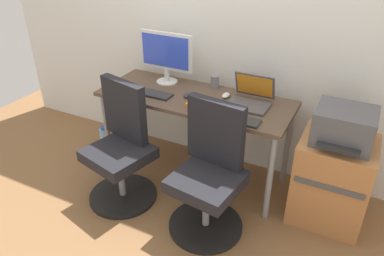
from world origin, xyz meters
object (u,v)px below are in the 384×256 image
office_chair_right (209,175)px  water_bottle_on_floor (106,142)px  office_chair_left (122,149)px  coffee_mug (121,86)px  side_cabinet (331,180)px  desktop_monitor (166,54)px  printer (344,126)px  open_laptop (250,97)px

office_chair_right → water_bottle_on_floor: 1.32m
office_chair_left → coffee_mug: bearing=121.2°
water_bottle_on_floor → side_cabinet: bearing=2.7°
water_bottle_on_floor → desktop_monitor: (0.53, 0.28, 0.85)m
office_chair_right → printer: 0.96m
printer → water_bottle_on_floor: printer is taller
office_chair_left → water_bottle_on_floor: size_ratio=3.03×
side_cabinet → printer: bearing=-90.0°
printer → coffee_mug: 1.70m
office_chair_left → desktop_monitor: desktop_monitor is taller
side_cabinet → printer: (0.00, -0.00, 0.45)m
office_chair_right → printer: office_chair_right is taller
office_chair_left → office_chair_right: 0.75m
coffee_mug → printer: bearing=5.1°
side_cabinet → open_laptop: open_laptop is taller
office_chair_left → office_chair_right: (0.75, 0.00, 0.00)m
printer → office_chair_right: bearing=-148.5°
open_laptop → office_chair_right: bearing=-96.9°
printer → water_bottle_on_floor: size_ratio=1.29×
office_chair_left → side_cabinet: 1.58m
printer → office_chair_left: bearing=-162.8°
printer → open_laptop: 0.70m
printer → open_laptop: size_ratio=1.29×
printer → open_laptop: (-0.69, 0.11, 0.02)m
office_chair_right → water_bottle_on_floor: (-1.24, 0.37, -0.28)m
coffee_mug → desktop_monitor: bearing=55.9°
office_chair_right → open_laptop: (0.07, 0.57, 0.37)m
office_chair_right → coffee_mug: size_ratio=10.22×
desktop_monitor → coffee_mug: (-0.23, -0.34, -0.20)m
side_cabinet → coffee_mug: (-1.70, -0.15, 0.46)m
printer → side_cabinet: bearing=90.0°
office_chair_right → desktop_monitor: size_ratio=1.96×
printer → water_bottle_on_floor: (-1.99, -0.09, -0.63)m
side_cabinet → printer: size_ratio=1.64×
water_bottle_on_floor → open_laptop: (1.31, 0.20, 0.65)m
office_chair_left → coffee_mug: office_chair_left is taller
office_chair_left → open_laptop: open_laptop is taller
coffee_mug → open_laptop: bearing=14.3°
side_cabinet → coffee_mug: 1.76m
open_laptop → printer: bearing=-8.9°
desktop_monitor → coffee_mug: 0.45m
office_chair_left → side_cabinet: bearing=17.2°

